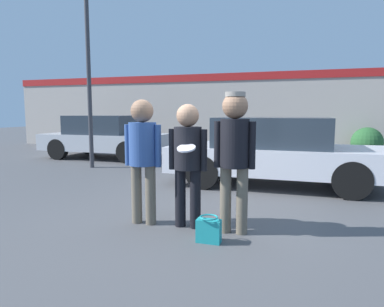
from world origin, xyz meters
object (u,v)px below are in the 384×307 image
parked_car_far (105,137)px  handbag (209,230)px  person_left (143,149)px  person_right (235,148)px  parked_car_near (275,151)px  person_middle_with_frisbee (188,154)px  shrub (367,142)px  street_lamp (96,41)px

parked_car_far → handbag: size_ratio=12.86×
person_left → person_right: size_ratio=0.96×
parked_car_near → parked_car_far: bearing=155.1°
parked_car_far → person_right: bearing=-46.4°
handbag → parked_car_far: bearing=130.4°
person_right → handbag: bearing=-117.5°
person_middle_with_frisbee → parked_car_near: size_ratio=0.37×
person_left → person_right: (1.31, 0.01, 0.06)m
parked_car_near → person_left: bearing=-115.9°
shrub → handbag: shrub is taller
person_right → street_lamp: bearing=138.8°
person_left → person_middle_with_frisbee: (0.65, 0.05, -0.05)m
person_right → street_lamp: size_ratio=0.32×
person_left → parked_car_far: person_left is taller
person_middle_with_frisbee → parked_car_near: person_middle_with_frisbee is taller
person_left → handbag: 1.48m
person_left → street_lamp: bearing=129.4°
parked_car_far → street_lamp: street_lamp is taller
shrub → handbag: bearing=-109.0°
person_right → parked_car_far: (-5.72, 6.02, -0.39)m
street_lamp → handbag: (4.44, -4.51, -3.38)m
person_right → handbag: size_ratio=5.63×
street_lamp → handbag: street_lamp is taller
person_left → handbag: size_ratio=5.39×
parked_car_far → shrub: size_ratio=3.95×
person_right → shrub: (3.01, 8.94, -0.60)m
parked_car_far → handbag: bearing=-49.6°
person_right → handbag: (-0.22, -0.43, -0.98)m
handbag → street_lamp: bearing=134.5°
person_left → person_right: 1.31m
person_right → shrub: person_right is taller
person_middle_with_frisbee → street_lamp: street_lamp is taller
person_left → parked_car_near: size_ratio=0.39×
person_right → street_lamp: (-4.66, 4.08, 2.40)m
person_middle_with_frisbee → person_right: bearing=-3.4°
handbag → parked_car_near: bearing=82.3°
person_middle_with_frisbee → handbag: 1.08m
parked_car_near → parked_car_far: parked_car_near is taller
street_lamp → handbag: bearing=-45.5°
person_left → parked_car_near: person_left is taller
person_middle_with_frisbee → handbag: person_middle_with_frisbee is taller
parked_car_near → handbag: size_ratio=13.93×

